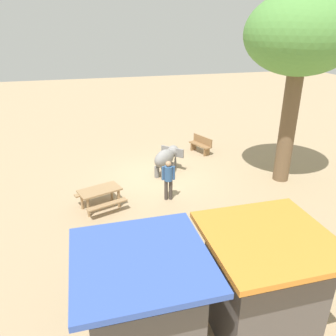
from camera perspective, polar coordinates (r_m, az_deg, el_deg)
ground_plane at (r=15.16m, az=-1.31°, el=-1.39°), size 60.00×60.00×0.00m
elephant at (r=15.09m, az=-0.27°, el=1.68°), size 1.63×1.62×1.20m
person_handler at (r=12.81m, az=0.07°, el=-1.61°), size 0.50×0.32×1.62m
shade_tree_main at (r=14.35m, az=21.71°, el=19.93°), size 4.36×4.00×7.55m
wooden_bench at (r=17.83m, az=5.64°, el=4.06°), size 0.89×1.45×0.88m
picnic_table_near at (r=12.61m, az=-11.52°, el=-4.37°), size 1.90×1.89×0.78m
market_stall_orange at (r=7.91m, az=15.68°, el=-19.21°), size 2.50×2.50×2.52m
market_stall_blue at (r=7.20m, az=-4.31°, el=-23.48°), size 2.50×2.50×2.52m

